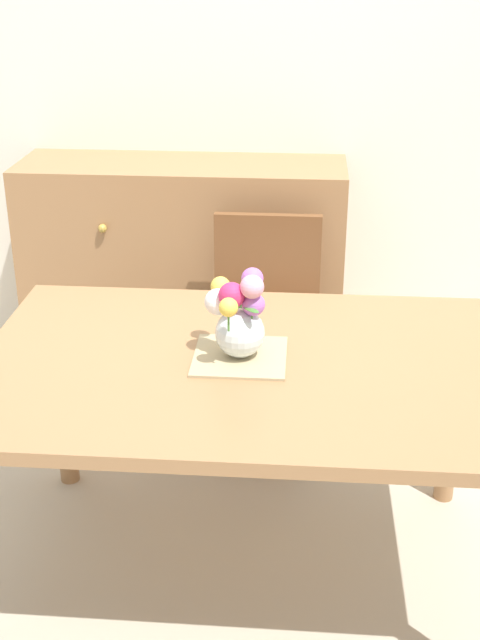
% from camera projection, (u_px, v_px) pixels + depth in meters
% --- Properties ---
extents(ground_plane, '(12.00, 12.00, 0.00)m').
position_uv_depth(ground_plane, '(245.00, 568.00, 2.71)').
color(ground_plane, '#B7AD99').
extents(back_wall, '(7.00, 0.10, 2.80)m').
position_uv_depth(back_wall, '(273.00, 58.00, 3.58)').
color(back_wall, silver).
rests_on(back_wall, ground_plane).
extents(dining_table, '(1.55, 1.03, 0.76)m').
position_uv_depth(dining_table, '(245.00, 387.00, 2.43)').
color(dining_table, '#9E7047').
rests_on(dining_table, ground_plane).
extents(chair_far, '(0.42, 0.42, 0.90)m').
position_uv_depth(chair_far, '(265.00, 315.00, 3.27)').
color(chair_far, brown).
rests_on(chair_far, ground_plane).
extents(dresser, '(1.40, 0.47, 1.00)m').
position_uv_depth(dresser, '(184.00, 273.00, 3.73)').
color(dresser, '#9E7047').
rests_on(dresser, ground_plane).
extents(placemat, '(0.27, 0.27, 0.01)m').
position_uv_depth(placemat, '(240.00, 356.00, 2.41)').
color(placemat, tan).
rests_on(placemat, dining_table).
extents(flower_vase, '(0.17, 0.25, 0.26)m').
position_uv_depth(flower_vase, '(239.00, 316.00, 2.36)').
color(flower_vase, silver).
rests_on(flower_vase, placemat).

